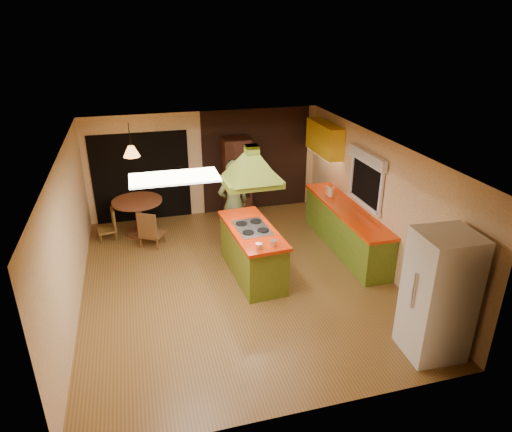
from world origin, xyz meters
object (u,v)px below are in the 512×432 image
object	(u,v)px
refrigerator	(439,295)
canister_large	(331,192)
kitchen_island	(252,251)
wall_oven	(237,177)
dining_table	(138,210)
man	(234,204)

from	to	relation	value
refrigerator	canister_large	bearing A→B (deg)	90.64
canister_large	kitchen_island	bearing A→B (deg)	-149.59
kitchen_island	wall_oven	bearing A→B (deg)	78.72
kitchen_island	canister_large	bearing A→B (deg)	26.55
dining_table	canister_large	bearing A→B (deg)	-15.69
kitchen_island	wall_oven	distance (m)	2.92
kitchen_island	refrigerator	world-z (taller)	refrigerator
canister_large	refrigerator	bearing A→B (deg)	-91.92
canister_large	wall_oven	bearing A→B (deg)	136.10
refrigerator	dining_table	xyz separation A→B (m)	(-3.92, 5.11, -0.38)
kitchen_island	man	world-z (taller)	man
man	canister_large	distance (m)	2.13
kitchen_island	refrigerator	xyz separation A→B (m)	(1.95, -2.75, 0.46)
refrigerator	canister_large	distance (m)	3.97
man	wall_oven	xyz separation A→B (m)	(0.42, 1.54, 0.02)
kitchen_island	wall_oven	world-z (taller)	wall_oven
refrigerator	wall_oven	size ratio (longest dim) A/B	1.00
refrigerator	kitchen_island	bearing A→B (deg)	127.88
man	canister_large	bearing A→B (deg)	164.41
canister_large	man	bearing A→B (deg)	177.39
man	canister_large	world-z (taller)	man
man	wall_oven	size ratio (longest dim) A/B	0.98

